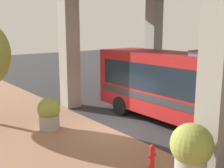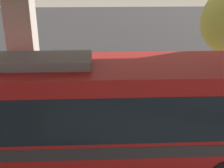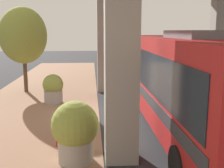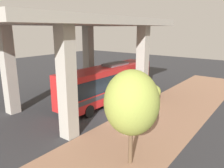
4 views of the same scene
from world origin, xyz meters
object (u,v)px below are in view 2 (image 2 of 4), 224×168
bus (83,111)px  fire_hydrant (63,98)px  planter_front (35,94)px  planter_middle (179,82)px

bus → fire_hydrant: bearing=-164.5°
bus → planter_front: bearing=-148.5°
fire_hydrant → planter_middle: 5.65m
planter_front → planter_middle: (-1.48, 6.64, -0.17)m
bus → fire_hydrant: 4.68m
fire_hydrant → bus: bearing=15.5°
bus → fire_hydrant: size_ratio=12.98×
bus → fire_hydrant: bus is taller
bus → planter_middle: 6.88m
fire_hydrant → planter_front: bearing=-60.9°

